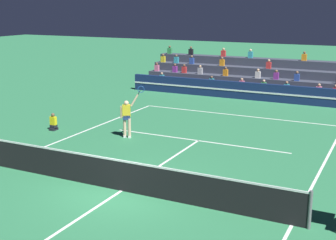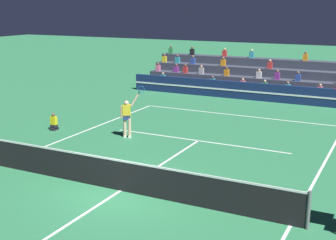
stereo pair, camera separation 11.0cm
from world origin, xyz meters
name	(u,v)px [view 2 (the right image)]	position (x,y,z in m)	size (l,w,h in m)	color
ground_plane	(121,191)	(0.00, 0.00, 0.00)	(120.00, 120.00, 0.00)	#2D7A4C
court_lines	(121,191)	(0.00, 0.00, 0.00)	(11.10, 23.90, 0.01)	white
tennis_net	(120,175)	(0.00, 0.00, 0.54)	(12.00, 0.10, 1.10)	slate
sponsor_banner_wall	(261,92)	(0.00, 16.34, 0.55)	(18.00, 0.26, 1.10)	navy
bleacher_stand	(274,80)	(-0.01, 19.50, 0.84)	(17.83, 3.80, 2.83)	#383D4C
ball_kid_courtside	(54,123)	(-6.94, 4.97, 0.33)	(0.30, 0.36, 0.84)	black
tennis_player	(127,116)	(-3.10, 5.48, 0.99)	(1.03, 0.60, 2.43)	beige
tennis_ball	(252,201)	(4.09, 1.05, 0.03)	(0.07, 0.07, 0.07)	#C6DB33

